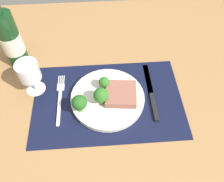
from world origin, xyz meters
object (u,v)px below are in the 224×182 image
steak (121,94)px  fork (60,98)px  plate (108,98)px  knife (152,95)px  wine_bottle (11,40)px  wine_glass (29,73)px

steak → fork: bearing=176.0°
plate → fork: (-15.18, 1.42, -0.55)cm
knife → wine_bottle: bearing=156.2°
steak → fork: (-19.30, 1.36, -2.48)cm
wine_bottle → wine_glass: 14.90cm
fork → wine_glass: bearing=150.8°
fork → wine_glass: (-8.19, 4.69, 7.60)cm
steak → fork: size_ratio=0.49×
steak → knife: steak is taller
plate → knife: plate is taller
knife → wine_glass: 38.72cm
steak → wine_bottle: bearing=151.3°
plate → steak: steak is taller
fork → wine_bottle: (-15.33, 17.57, 9.86)cm
wine_glass → knife: bearing=-8.4°
plate → wine_bottle: (-30.50, 18.99, 9.31)cm
knife → wine_bottle: 49.35cm
plate → wine_bottle: wine_bottle is taller
knife → plate: bearing=-179.3°
knife → wine_bottle: size_ratio=0.83×
steak → knife: (10.08, 0.47, -2.43)cm
fork → wine_glass: wine_glass is taller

